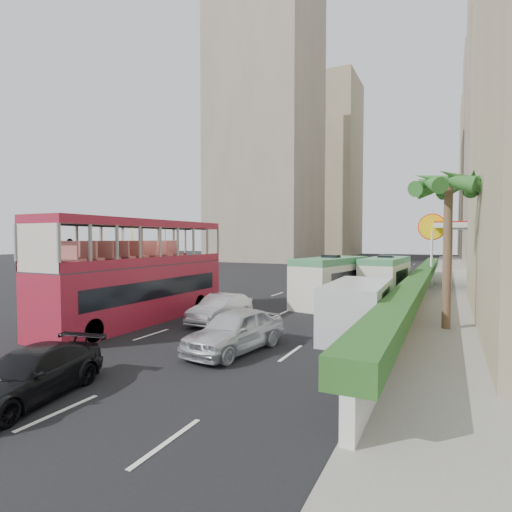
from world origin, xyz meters
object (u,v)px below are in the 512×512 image
Objects in this scene: car_silver_lane_b at (235,351)px; shell_station at (477,255)px; palm_tree at (447,256)px; minibus_far at (386,279)px; car_black at (30,399)px; double_decker_bus at (140,271)px; car_silver_lane_a at (221,323)px; minibus_near at (331,281)px; van_asset at (354,289)px; panel_van_near at (358,309)px; panel_van_far at (394,278)px.

car_silver_lane_b is 0.57× the size of shell_station.
minibus_far is at bearing 113.58° from palm_tree.
car_silver_lane_b is 6.69m from car_black.
double_decker_bus is 4.79m from car_silver_lane_a.
car_silver_lane_a is 8.40m from minibus_near.
car_black is 22.22m from minibus_far.
car_silver_lane_a reaches higher than car_black.
minibus_far is 9.59m from palm_tree.
car_silver_lane_a is 0.96× the size of van_asset.
minibus_near is (7.27, 8.96, -1.05)m from double_decker_bus.
double_decker_bus is 1.38× the size of shell_station.
car_black is 0.55× the size of shell_station.
shell_station is (5.59, 21.20, 1.62)m from panel_van_near.
panel_van_near is (6.62, 0.34, 1.13)m from car_silver_lane_a.
shell_station reaches higher than minibus_near.
car_black is 26.59m from van_asset.
minibus_near reaches higher than car_silver_lane_b.
double_decker_bus reaches higher than panel_van_far.
shell_station is (16.00, 23.00, 0.22)m from double_decker_bus.
minibus_near is at bearing 112.09° from panel_van_near.
car_silver_lane_a is 0.53× the size of shell_station.
car_silver_lane_b is 0.69× the size of minibus_near.
car_silver_lane_b is 0.81× the size of panel_van_near.
panel_van_near is at bearing 48.34° from car_black.
double_decker_bus is 11.59m from minibus_near.
panel_van_near is at bearing -92.51° from panel_van_far.
shell_station is at bearing 68.61° from minibus_near.
panel_van_far is at bearing 90.13° from car_silver_lane_b.
palm_tree is (3.89, -14.62, 2.45)m from panel_van_far.
minibus_far is at bearing 63.39° from car_black.
car_silver_lane_b is at bearing -21.06° from double_decker_bus.
double_decker_bus reaches higher than panel_van_near.
car_black is at bearing -104.80° from car_silver_lane_b.
car_black is 18.07m from minibus_near.
shell_station reaches higher than van_asset.
palm_tree is at bearing 31.38° from panel_van_near.
panel_van_far is (-0.50, 16.82, -0.21)m from panel_van_near.
van_asset is at bearing 125.91° from minibus_far.
shell_station is at bearing 55.18° from double_decker_bus.
palm_tree reaches higher than panel_van_near.
panel_van_near is 16.83m from panel_van_far.
car_silver_lane_a is 5.12m from car_silver_lane_b.
panel_van_far is at bearing 61.98° from double_decker_bus.
minibus_far reaches higher than panel_van_near.
shell_station is (8.73, 14.04, 1.27)m from minibus_near.
car_silver_lane_b is 1.04× the size of van_asset.
car_silver_lane_b is 5.80m from panel_van_near.
car_silver_lane_b reaches higher than car_silver_lane_a.
car_silver_lane_a is 18.24m from panel_van_far.
panel_van_near is at bearing -55.80° from minibus_near.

